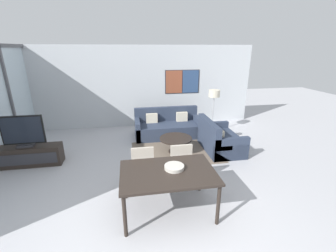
{
  "coord_description": "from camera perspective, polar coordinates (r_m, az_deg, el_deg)",
  "views": [
    {
      "loc": [
        -0.4,
        -2.39,
        2.69
      ],
      "look_at": [
        0.47,
        2.53,
        0.95
      ],
      "focal_mm": 24.0,
      "sensor_mm": 36.0,
      "label": 1
    }
  ],
  "objects": [
    {
      "name": "ground_plane",
      "position": [
        3.62,
        -0.42,
        -28.79
      ],
      "size": [
        24.0,
        24.0,
        0.0
      ],
      "primitive_type": "plane",
      "color": "#B2B2B7"
    },
    {
      "name": "wall_back",
      "position": [
        8.04,
        -6.83,
        9.85
      ],
      "size": [
        8.12,
        0.09,
        2.8
      ],
      "color": "silver",
      "rests_on": "ground_plane"
    },
    {
      "name": "area_rug",
      "position": [
        6.18,
        1.94,
        -6.56
      ],
      "size": [
        2.34,
        1.68,
        0.01
      ],
      "color": "#706051",
      "rests_on": "ground_plane"
    },
    {
      "name": "tv_console",
      "position": [
        6.38,
        -31.95,
        -6.43
      ],
      "size": [
        1.52,
        0.4,
        0.49
      ],
      "color": "black",
      "rests_on": "ground_plane"
    },
    {
      "name": "television",
      "position": [
        6.17,
        -32.94,
        -1.24
      ],
      "size": [
        0.93,
        0.2,
        0.76
      ],
      "color": "#2D2D33",
      "rests_on": "tv_console"
    },
    {
      "name": "sofa_main",
      "position": [
        7.24,
        -0.11,
        -0.24
      ],
      "size": [
        2.07,
        0.92,
        0.87
      ],
      "color": "#2D384C",
      "rests_on": "ground_plane"
    },
    {
      "name": "sofa_side",
      "position": [
        6.35,
        12.63,
        -3.59
      ],
      "size": [
        0.92,
        1.41,
        0.87
      ],
      "rotation": [
        0.0,
        0.0,
        1.57
      ],
      "color": "#2D384C",
      "rests_on": "ground_plane"
    },
    {
      "name": "coffee_table",
      "position": [
        6.06,
        1.98,
        -3.92
      ],
      "size": [
        0.86,
        0.86,
        0.42
      ],
      "color": "black",
      "rests_on": "ground_plane"
    },
    {
      "name": "dining_table",
      "position": [
        3.81,
        -0.03,
        -12.38
      ],
      "size": [
        1.56,
        1.05,
        0.77
      ],
      "color": "black",
      "rests_on": "ground_plane"
    },
    {
      "name": "dining_chair_left",
      "position": [
        4.51,
        -6.48,
        -9.62
      ],
      "size": [
        0.46,
        0.46,
        0.94
      ],
      "color": "#B2A899",
      "rests_on": "ground_plane"
    },
    {
      "name": "dining_chair_centre",
      "position": [
        4.6,
        3.01,
        -8.93
      ],
      "size": [
        0.46,
        0.46,
        0.94
      ],
      "color": "#B2A899",
      "rests_on": "ground_plane"
    },
    {
      "name": "fruit_bowl",
      "position": [
        3.83,
        1.6,
        -10.33
      ],
      "size": [
        0.33,
        0.33,
        0.06
      ],
      "color": "#B7B2A8",
      "rests_on": "dining_table"
    },
    {
      "name": "floor_lamp",
      "position": [
        7.32,
        11.61,
        7.27
      ],
      "size": [
        0.35,
        0.35,
        1.45
      ],
      "color": "#2D2D33",
      "rests_on": "ground_plane"
    }
  ]
}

